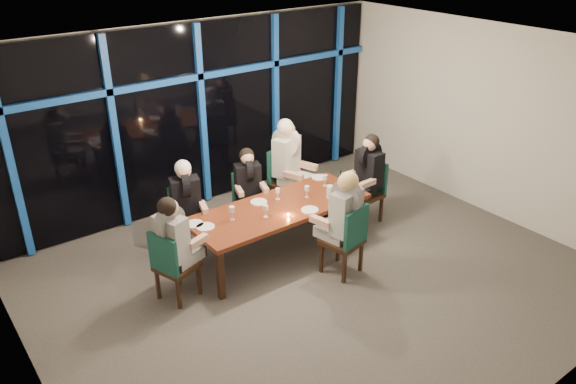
{
  "coord_description": "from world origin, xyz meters",
  "views": [
    {
      "loc": [
        -4.08,
        -4.82,
        4.37
      ],
      "look_at": [
        0.0,
        0.6,
        1.05
      ],
      "focal_mm": 35.0,
      "sensor_mm": 36.0,
      "label": 1
    }
  ],
  "objects_px": {
    "chair_far_right": "(284,177)",
    "diner_far_mid": "(248,179)",
    "diner_far_left": "(186,195)",
    "chair_near_mid": "(348,237)",
    "diner_end_right": "(368,166)",
    "diner_near_mid": "(344,208)",
    "chair_end_left": "(171,263)",
    "chair_end_right": "(370,188)",
    "dining_table": "(279,211)",
    "water_pitcher": "(330,192)",
    "diner_end_left": "(173,233)",
    "chair_far_mid": "(248,198)",
    "diner_far_right": "(289,154)",
    "chair_far_left": "(187,216)",
    "wine_bottle": "(340,183)"
  },
  "relations": [
    {
      "from": "diner_near_mid",
      "to": "water_pitcher",
      "type": "xyz_separation_m",
      "value": [
        0.36,
        0.68,
        -0.14
      ]
    },
    {
      "from": "chair_end_right",
      "to": "diner_end_left",
      "type": "bearing_deg",
      "value": -91.67
    },
    {
      "from": "chair_far_mid",
      "to": "diner_far_mid",
      "type": "bearing_deg",
      "value": -90.0
    },
    {
      "from": "chair_end_left",
      "to": "diner_end_left",
      "type": "relative_size",
      "value": 1.03
    },
    {
      "from": "dining_table",
      "to": "diner_end_right",
      "type": "distance_m",
      "value": 1.67
    },
    {
      "from": "chair_far_mid",
      "to": "diner_far_right",
      "type": "relative_size",
      "value": 0.86
    },
    {
      "from": "chair_far_left",
      "to": "diner_far_mid",
      "type": "bearing_deg",
      "value": 13.7
    },
    {
      "from": "water_pitcher",
      "to": "diner_far_right",
      "type": "bearing_deg",
      "value": 66.87
    },
    {
      "from": "dining_table",
      "to": "chair_far_mid",
      "type": "height_order",
      "value": "chair_far_mid"
    },
    {
      "from": "chair_far_mid",
      "to": "diner_far_left",
      "type": "relative_size",
      "value": 0.97
    },
    {
      "from": "diner_end_left",
      "to": "chair_end_left",
      "type": "bearing_deg",
      "value": 90.0
    },
    {
      "from": "chair_end_left",
      "to": "chair_far_mid",
      "type": "bearing_deg",
      "value": -79.53
    },
    {
      "from": "chair_end_left",
      "to": "chair_end_right",
      "type": "bearing_deg",
      "value": -107.63
    },
    {
      "from": "chair_near_mid",
      "to": "diner_far_right",
      "type": "xyz_separation_m",
      "value": [
        0.46,
        1.91,
        0.46
      ]
    },
    {
      "from": "chair_far_right",
      "to": "chair_end_left",
      "type": "relative_size",
      "value": 1.11
    },
    {
      "from": "diner_far_mid",
      "to": "chair_far_left",
      "type": "bearing_deg",
      "value": -165.19
    },
    {
      "from": "chair_far_right",
      "to": "diner_far_left",
      "type": "distance_m",
      "value": 1.89
    },
    {
      "from": "chair_end_right",
      "to": "diner_far_mid",
      "type": "bearing_deg",
      "value": -118.71
    },
    {
      "from": "chair_end_left",
      "to": "diner_near_mid",
      "type": "height_order",
      "value": "diner_near_mid"
    },
    {
      "from": "chair_end_left",
      "to": "water_pitcher",
      "type": "xyz_separation_m",
      "value": [
        2.47,
        -0.12,
        0.3
      ]
    },
    {
      "from": "diner_far_left",
      "to": "diner_far_mid",
      "type": "relative_size",
      "value": 1.06
    },
    {
      "from": "chair_end_right",
      "to": "diner_far_mid",
      "type": "xyz_separation_m",
      "value": [
        -1.71,
        0.85,
        0.32
      ]
    },
    {
      "from": "dining_table",
      "to": "water_pitcher",
      "type": "distance_m",
      "value": 0.79
    },
    {
      "from": "chair_far_mid",
      "to": "diner_far_right",
      "type": "bearing_deg",
      "value": 21.54
    },
    {
      "from": "diner_end_right",
      "to": "chair_near_mid",
      "type": "bearing_deg",
      "value": -55.27
    },
    {
      "from": "chair_far_left",
      "to": "diner_near_mid",
      "type": "xyz_separation_m",
      "value": [
        1.38,
        -1.77,
        0.44
      ]
    },
    {
      "from": "dining_table",
      "to": "chair_far_mid",
      "type": "relative_size",
      "value": 2.85
    },
    {
      "from": "chair_end_left",
      "to": "diner_far_right",
      "type": "xyz_separation_m",
      "value": [
        2.59,
        1.03,
        0.49
      ]
    },
    {
      "from": "chair_far_right",
      "to": "diner_far_left",
      "type": "xyz_separation_m",
      "value": [
        -1.85,
        -0.22,
        0.32
      ]
    },
    {
      "from": "chair_near_mid",
      "to": "diner_far_left",
      "type": "bearing_deg",
      "value": -63.21
    },
    {
      "from": "diner_far_right",
      "to": "diner_end_right",
      "type": "xyz_separation_m",
      "value": [
        0.79,
        -0.97,
        -0.09
      ]
    },
    {
      "from": "dining_table",
      "to": "chair_near_mid",
      "type": "height_order",
      "value": "chair_near_mid"
    },
    {
      "from": "chair_near_mid",
      "to": "dining_table",
      "type": "bearing_deg",
      "value": -79.94
    },
    {
      "from": "chair_far_mid",
      "to": "water_pitcher",
      "type": "relative_size",
      "value": 4.8
    },
    {
      "from": "chair_far_right",
      "to": "diner_far_mid",
      "type": "relative_size",
      "value": 1.22
    },
    {
      "from": "chair_far_mid",
      "to": "water_pitcher",
      "type": "distance_m",
      "value": 1.35
    },
    {
      "from": "chair_end_right",
      "to": "diner_end_right",
      "type": "relative_size",
      "value": 1.03
    },
    {
      "from": "diner_end_right",
      "to": "diner_far_left",
      "type": "bearing_deg",
      "value": -109.78
    },
    {
      "from": "chair_end_left",
      "to": "diner_end_left",
      "type": "distance_m",
      "value": 0.4
    },
    {
      "from": "dining_table",
      "to": "diner_end_right",
      "type": "height_order",
      "value": "diner_end_right"
    },
    {
      "from": "diner_far_right",
      "to": "chair_far_right",
      "type": "bearing_deg",
      "value": 90.0
    },
    {
      "from": "diner_far_left",
      "to": "wine_bottle",
      "type": "xyz_separation_m",
      "value": [
        2.05,
        -0.91,
        -0.05
      ]
    },
    {
      "from": "diner_far_mid",
      "to": "diner_end_right",
      "type": "xyz_separation_m",
      "value": [
        1.63,
        -0.85,
        0.07
      ]
    },
    {
      "from": "diner_end_right",
      "to": "diner_near_mid",
      "type": "bearing_deg",
      "value": -58.24
    },
    {
      "from": "chair_near_mid",
      "to": "water_pitcher",
      "type": "bearing_deg",
      "value": -125.82
    },
    {
      "from": "chair_near_mid",
      "to": "wine_bottle",
      "type": "height_order",
      "value": "wine_bottle"
    },
    {
      "from": "chair_far_left",
      "to": "diner_end_left",
      "type": "distance_m",
      "value": 1.22
    },
    {
      "from": "diner_end_left",
      "to": "diner_far_right",
      "type": "bearing_deg",
      "value": -86.87
    },
    {
      "from": "diner_far_mid",
      "to": "wine_bottle",
      "type": "xyz_separation_m",
      "value": [
        1.01,
        -0.93,
        -0.0
      ]
    },
    {
      "from": "dining_table",
      "to": "water_pitcher",
      "type": "xyz_separation_m",
      "value": [
        0.74,
        -0.23,
        0.16
      ]
    }
  ]
}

